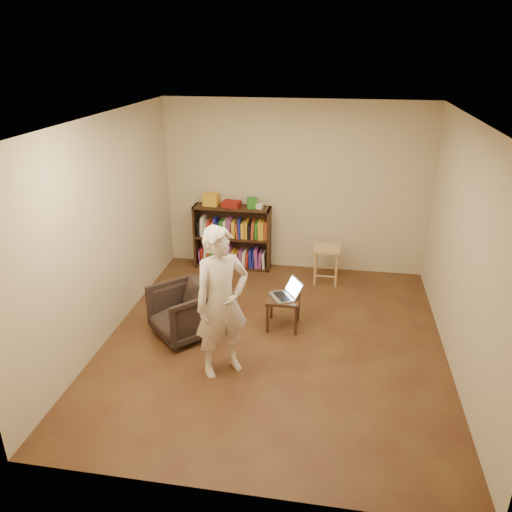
% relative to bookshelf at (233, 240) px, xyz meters
% --- Properties ---
extents(floor, '(4.50, 4.50, 0.00)m').
position_rel_bookshelf_xyz_m(floor, '(0.95, -2.09, -0.44)').
color(floor, '#441F16').
rests_on(floor, ground).
extents(ceiling, '(4.50, 4.50, 0.00)m').
position_rel_bookshelf_xyz_m(ceiling, '(0.95, -2.09, 2.16)').
color(ceiling, silver).
rests_on(ceiling, wall_back).
extents(wall_back, '(4.00, 0.00, 4.00)m').
position_rel_bookshelf_xyz_m(wall_back, '(0.95, 0.16, 0.86)').
color(wall_back, beige).
rests_on(wall_back, floor).
extents(wall_left, '(0.00, 4.50, 4.50)m').
position_rel_bookshelf_xyz_m(wall_left, '(-1.05, -2.09, 0.86)').
color(wall_left, beige).
rests_on(wall_left, floor).
extents(wall_right, '(0.00, 4.50, 4.50)m').
position_rel_bookshelf_xyz_m(wall_right, '(2.95, -2.09, 0.86)').
color(wall_right, beige).
rests_on(wall_right, floor).
extents(bookshelf, '(1.20, 0.30, 1.00)m').
position_rel_bookshelf_xyz_m(bookshelf, '(0.00, 0.00, 0.00)').
color(bookshelf, black).
rests_on(bookshelf, floor).
extents(box_yellow, '(0.24, 0.18, 0.19)m').
position_rel_bookshelf_xyz_m(box_yellow, '(-0.33, 0.01, 0.65)').
color(box_yellow, gold).
rests_on(box_yellow, bookshelf).
extents(red_cloth, '(0.29, 0.24, 0.09)m').
position_rel_bookshelf_xyz_m(red_cloth, '(-0.00, -0.01, 0.60)').
color(red_cloth, maroon).
rests_on(red_cloth, bookshelf).
extents(box_green, '(0.18, 0.18, 0.15)m').
position_rel_bookshelf_xyz_m(box_green, '(0.32, -0.01, 0.64)').
color(box_green, '#297A20').
rests_on(box_green, bookshelf).
extents(box_white, '(0.11, 0.11, 0.08)m').
position_rel_bookshelf_xyz_m(box_white, '(0.43, -0.03, 0.60)').
color(box_white, silver).
rests_on(box_white, bookshelf).
extents(stool, '(0.39, 0.39, 0.56)m').
position_rel_bookshelf_xyz_m(stool, '(1.49, -0.33, 0.01)').
color(stool, tan).
rests_on(stool, floor).
extents(armchair, '(0.98, 0.98, 0.64)m').
position_rel_bookshelf_xyz_m(armchair, '(-0.15, -2.13, -0.12)').
color(armchair, '#2B211C').
rests_on(armchair, floor).
extents(side_table, '(0.40, 0.40, 0.41)m').
position_rel_bookshelf_xyz_m(side_table, '(1.01, -1.73, -0.10)').
color(side_table, '#301F10').
rests_on(side_table, floor).
extents(laptop, '(0.45, 0.45, 0.22)m').
position_rel_bookshelf_xyz_m(laptop, '(1.05, -1.71, 0.03)').
color(laptop, silver).
rests_on(laptop, side_table).
extents(person, '(0.72, 0.69, 1.66)m').
position_rel_bookshelf_xyz_m(person, '(0.48, -2.76, 0.39)').
color(person, beige).
rests_on(person, floor).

